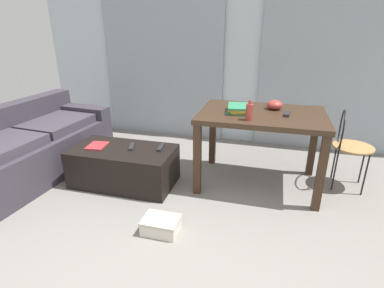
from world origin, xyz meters
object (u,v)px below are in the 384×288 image
at_px(book_stack, 239,109).
at_px(couch, 27,149).
at_px(wire_chair, 347,140).
at_px(tv_remote_primary, 132,147).
at_px(tv_remote_secondary, 161,147).
at_px(tv_remote_on_table, 287,114).
at_px(bowl, 275,105).
at_px(bottle_near, 249,112).
at_px(shoebox, 161,225).
at_px(coffee_table, 124,166).
at_px(magazine, 97,146).
at_px(craft_table, 261,123).

bearing_deg(book_stack, couch, -169.19).
xyz_separation_m(wire_chair, book_stack, (-1.08, -0.22, 0.31)).
relative_size(tv_remote_primary, tv_remote_secondary, 0.99).
height_order(tv_remote_on_table, tv_remote_primary, tv_remote_on_table).
height_order(book_stack, tv_remote_secondary, book_stack).
bearing_deg(book_stack, bowl, 31.82).
xyz_separation_m(wire_chair, bottle_near, (-0.96, -0.46, 0.35)).
bearing_deg(bowl, shoebox, -123.54).
distance_m(couch, coffee_table, 1.13).
relative_size(tv_remote_primary, magazine, 0.79).
distance_m(craft_table, book_stack, 0.27).
relative_size(coffee_table, tv_remote_on_table, 7.33).
bearing_deg(bowl, magazine, -162.59).
distance_m(craft_table, tv_remote_secondary, 1.05).
relative_size(bottle_near, bowl, 1.15).
distance_m(bowl, tv_remote_on_table, 0.23).
distance_m(bowl, book_stack, 0.40).
bearing_deg(craft_table, couch, -169.15).
bearing_deg(wire_chair, bowl, -178.86).
distance_m(wire_chair, bowl, 0.80).
xyz_separation_m(bowl, shoebox, (-0.81, -1.22, -0.77)).
distance_m(bowl, shoebox, 1.65).
height_order(book_stack, shoebox, book_stack).
distance_m(book_stack, tv_remote_secondary, 0.89).
distance_m(wire_chair, tv_remote_secondary, 1.89).
relative_size(wire_chair, tv_remote_on_table, 5.65).
bearing_deg(coffee_table, wire_chair, 14.11).
distance_m(bottle_near, bowl, 0.50).
xyz_separation_m(couch, book_stack, (2.25, 0.43, 0.51)).
xyz_separation_m(coffee_table, craft_table, (1.36, 0.38, 0.47)).
height_order(craft_table, tv_remote_on_table, tv_remote_on_table).
height_order(bottle_near, tv_remote_primary, bottle_near).
relative_size(couch, book_stack, 6.70).
relative_size(couch, craft_table, 1.63).
xyz_separation_m(coffee_table, magazine, (-0.29, -0.01, 0.21)).
xyz_separation_m(bottle_near, tv_remote_secondary, (-0.88, 0.01, -0.45)).
relative_size(tv_remote_on_table, tv_remote_secondary, 0.81).
xyz_separation_m(book_stack, tv_remote_primary, (-1.06, -0.27, -0.41)).
height_order(coffee_table, tv_remote_primary, tv_remote_primary).
xyz_separation_m(tv_remote_on_table, tv_remote_primary, (-1.52, -0.29, -0.39)).
distance_m(tv_remote_primary, tv_remote_secondary, 0.31).
distance_m(couch, shoebox, 1.89).
bearing_deg(magazine, craft_table, 7.24).
relative_size(craft_table, book_stack, 4.10).
height_order(craft_table, wire_chair, wire_chair).
bearing_deg(book_stack, tv_remote_primary, -165.44).
bearing_deg(tv_remote_secondary, couch, -178.26).
bearing_deg(wire_chair, bottle_near, -154.32).
bearing_deg(tv_remote_primary, shoebox, -68.96).
distance_m(craft_table, magazine, 1.71).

